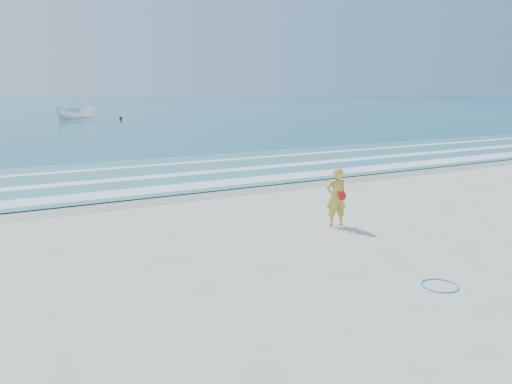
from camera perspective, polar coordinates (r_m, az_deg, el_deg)
ground at (r=11.51m, az=8.14°, el=-8.65°), size 400.00×400.00×0.00m
wet_sand at (r=19.19m, az=-8.13°, el=-0.34°), size 400.00×2.40×0.00m
ocean at (r=113.85m, az=-25.72°, el=8.66°), size 400.00×190.00×0.04m
shallow at (r=23.85m, az=-12.40°, el=1.99°), size 400.00×10.00×0.01m
foam_near at (r=20.38m, az=-9.43°, el=0.48°), size 400.00×1.40×0.01m
foam_mid at (r=23.09m, az=-11.83°, el=1.71°), size 400.00×0.90×0.01m
foam_far at (r=26.23m, az=-13.95°, el=2.80°), size 400.00×0.60×0.01m
hoop at (r=11.11m, az=20.26°, el=-10.00°), size 0.96×0.96×0.03m
boat at (r=66.32m, az=-19.78°, el=8.54°), size 5.27×3.01×1.92m
buoy at (r=65.90m, az=-15.20°, el=8.14°), size 0.40×0.40×0.40m
woman at (r=14.80m, az=9.15°, el=-0.59°), size 0.70×0.53×1.72m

